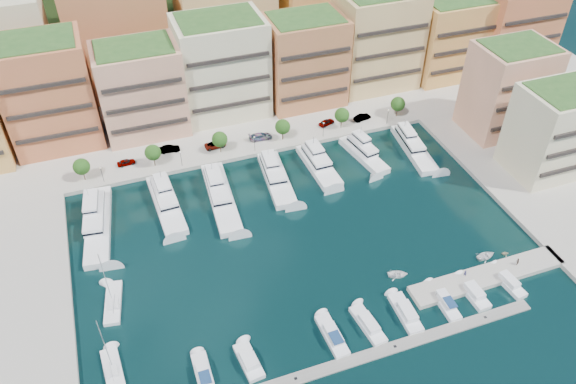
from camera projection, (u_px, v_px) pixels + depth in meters
name	position (u px, v px, depth m)	size (l,w,h in m)	color
ground	(300.00, 238.00, 115.38)	(400.00, 400.00, 0.00)	black
north_quay	(223.00, 94.00, 160.02)	(220.00, 64.00, 2.00)	#9E998E
east_quay	(571.00, 196.00, 125.59)	(34.00, 76.00, 2.00)	#9E998E
hillside	(188.00, 27.00, 194.59)	(240.00, 40.00, 58.00)	#1B3415
south_pontoon	(346.00, 363.00, 93.01)	(72.00, 2.20, 0.35)	gray
finger_pier	(487.00, 278.00, 107.27)	(32.00, 5.00, 2.00)	#9E998E
apartment_1	(49.00, 93.00, 132.26)	(20.00, 16.50, 26.80)	#C66642
apartment_2	(141.00, 89.00, 137.52)	(20.00, 15.50, 22.80)	#EEA384
apartment_3	(222.00, 67.00, 143.40)	(22.00, 16.50, 25.80)	beige
apartment_4	(305.00, 60.00, 148.27)	(20.00, 15.50, 23.80)	#BB6B46
apartment_5	(377.00, 40.00, 154.41)	(22.00, 16.50, 26.80)	#EBC77C
apartment_6	(449.00, 38.00, 159.93)	(20.00, 15.50, 22.80)	gold
apartment_7	(513.00, 27.00, 162.99)	(22.00, 16.50, 24.80)	#C66642
apartment_east_a	(508.00, 89.00, 137.81)	(18.00, 14.50, 22.80)	#EEA384
apartment_east_b	(556.00, 131.00, 125.49)	(18.00, 14.50, 20.80)	beige
backblock_1	(118.00, 37.00, 151.92)	(26.00, 18.00, 30.00)	#BB6B46
backblock_2	(226.00, 21.00, 159.64)	(26.00, 18.00, 30.00)	#EBC77C
backblock_3	(323.00, 7.00, 167.37)	(26.00, 18.00, 30.00)	gold
tree_0	(81.00, 167.00, 126.14)	(3.80, 3.80, 5.65)	#473323
tree_1	(153.00, 153.00, 130.27)	(3.80, 3.80, 5.65)	#473323
tree_2	(220.00, 139.00, 134.39)	(3.80, 3.80, 5.65)	#473323
tree_3	(283.00, 127.00, 138.51)	(3.80, 3.80, 5.65)	#473323
tree_4	(342.00, 115.00, 142.63)	(3.80, 3.80, 5.65)	#473323
tree_5	(398.00, 104.00, 146.75)	(3.80, 3.80, 5.65)	#473323
lamppost_0	(102.00, 172.00, 126.11)	(0.30, 0.30, 4.20)	black
lamppost_1	(181.00, 156.00, 130.75)	(0.30, 0.30, 4.20)	black
lamppost_2	(255.00, 141.00, 135.38)	(0.30, 0.30, 4.20)	black
lamppost_3	(323.00, 127.00, 140.02)	(0.30, 0.30, 4.20)	black
lamppost_4	(388.00, 114.00, 144.65)	(0.30, 0.30, 4.20)	black
yacht_0	(97.00, 221.00, 117.68)	(7.67, 24.22, 7.30)	white
yacht_1	(166.00, 201.00, 122.60)	(5.80, 20.63, 7.30)	white
yacht_2	(220.00, 194.00, 124.44)	(6.38, 24.21, 7.30)	white
yacht_3	(275.00, 176.00, 129.37)	(6.65, 20.05, 7.30)	white
yacht_4	(318.00, 163.00, 133.13)	(5.46, 17.18, 7.30)	white
yacht_5	(363.00, 152.00, 136.43)	(6.57, 16.68, 7.30)	white
yacht_6	(413.00, 146.00, 138.50)	(6.75, 20.33, 7.30)	white
cruiser_1	(204.00, 375.00, 90.64)	(2.59, 8.40, 2.66)	white
cruiser_2	(249.00, 361.00, 92.63)	(3.59, 7.72, 2.55)	white
cruiser_4	(332.00, 336.00, 96.44)	(2.98, 9.18, 2.66)	white
cruiser_5	(368.00, 325.00, 98.23)	(3.52, 9.07, 2.55)	white
cruiser_6	(406.00, 313.00, 100.15)	(3.15, 9.08, 2.55)	white
cruiser_7	(444.00, 302.00, 102.13)	(2.65, 9.11, 2.66)	white
cruiser_8	(473.00, 293.00, 103.75)	(2.92, 8.28, 2.55)	white
cruiser_9	(507.00, 282.00, 105.72)	(3.19, 8.55, 2.55)	white
sailboat_0	(113.00, 370.00, 91.65)	(3.37, 8.49, 13.20)	white
sailboat_1	(113.00, 303.00, 102.16)	(4.39, 10.20, 13.20)	white
tender_0	(398.00, 274.00, 107.36)	(2.79, 3.90, 0.81)	white
tender_3	(505.00, 253.00, 111.62)	(1.33, 1.54, 0.81)	beige
tender_2	(486.00, 256.00, 111.07)	(2.86, 4.00, 0.83)	white
car_0	(126.00, 162.00, 132.44)	(1.69, 4.21, 1.44)	gray
car_1	(170.00, 149.00, 136.39)	(1.71, 4.90, 1.61)	gray
car_2	(215.00, 145.00, 137.88)	(2.48, 5.37, 1.49)	gray
car_3	(260.00, 136.00, 140.45)	(2.34, 5.76, 1.67)	gray
car_4	(327.00, 122.00, 145.55)	(1.79, 4.44, 1.51)	gray
car_5	(362.00, 117.00, 147.29)	(1.67, 4.79, 1.58)	gray
person_0	(465.00, 273.00, 105.78)	(0.56, 0.36, 1.52)	navy
person_1	(517.00, 262.00, 108.07)	(0.75, 0.58, 1.54)	#47382B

